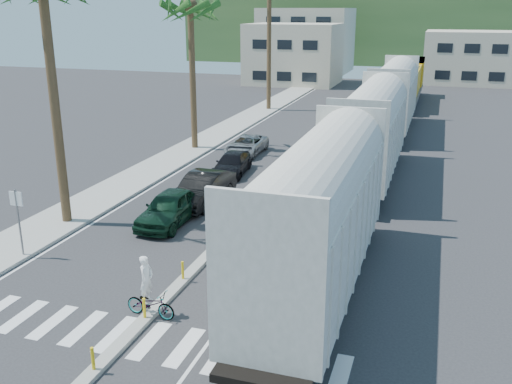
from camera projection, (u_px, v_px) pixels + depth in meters
ground at (159, 307)px, 19.88m from camera, size 140.00×140.00×0.00m
sidewalk at (208, 139)px, 44.99m from camera, size 3.00×90.00×0.15m
rails at (386, 144)px, 43.77m from camera, size 1.56×100.00×0.06m
median at (297, 164)px, 37.93m from camera, size 0.45×60.00×0.85m
crosswalk at (130, 337)px, 18.07m from camera, size 14.00×2.20×0.01m
lane_markings at (286, 146)px, 43.15m from camera, size 9.42×90.00×0.01m
freight_train at (382, 117)px, 38.71m from camera, size 3.00×60.94×5.85m
street_sign at (18, 213)px, 23.23m from camera, size 0.60×0.08×3.00m
buildings at (340, 47)px, 85.31m from camera, size 38.00×27.00×10.00m
hillside at (399, 30)px, 108.60m from camera, size 80.00×20.00×12.00m
car_lead at (170, 208)px, 27.37m from camera, size 1.94×4.74×1.61m
car_second at (203, 189)px, 30.12m from camera, size 2.34×5.27×1.67m
car_third at (232, 164)px, 35.69m from camera, size 2.67×4.84×1.30m
car_rear at (246, 145)px, 40.61m from camera, size 2.21×4.71×1.30m
cyclist at (150, 298)px, 19.07m from camera, size 0.90×1.90×2.21m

